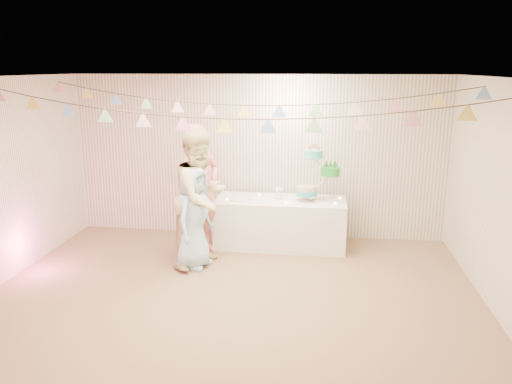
# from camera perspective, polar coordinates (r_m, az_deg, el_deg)

# --- Properties ---
(floor) EXTENTS (6.00, 6.00, 0.00)m
(floor) POSITION_cam_1_polar(r_m,az_deg,el_deg) (6.09, -2.92, -12.35)
(floor) COLOR brown
(floor) RESTS_ON ground
(ceiling) EXTENTS (6.00, 6.00, 0.00)m
(ceiling) POSITION_cam_1_polar(r_m,az_deg,el_deg) (5.45, -3.27, 12.91)
(ceiling) COLOR beige
(ceiling) RESTS_ON ground
(back_wall) EXTENTS (6.00, 6.00, 0.00)m
(back_wall) POSITION_cam_1_polar(r_m,az_deg,el_deg) (8.05, 0.17, 4.02)
(back_wall) COLOR silver
(back_wall) RESTS_ON ground
(front_wall) EXTENTS (6.00, 6.00, 0.00)m
(front_wall) POSITION_cam_1_polar(r_m,az_deg,el_deg) (3.34, -11.05, -11.20)
(front_wall) COLOR silver
(front_wall) RESTS_ON ground
(right_wall) EXTENTS (5.00, 5.00, 0.00)m
(right_wall) POSITION_cam_1_polar(r_m,az_deg,el_deg) (5.89, 27.00, -1.35)
(right_wall) COLOR silver
(right_wall) RESTS_ON ground
(table) EXTENTS (1.98, 0.79, 0.74)m
(table) POSITION_cam_1_polar(r_m,az_deg,el_deg) (7.73, 2.80, -3.51)
(table) COLOR white
(table) RESTS_ON floor
(cake_stand) EXTENTS (0.71, 0.42, 0.80)m
(cake_stand) POSITION_cam_1_polar(r_m,az_deg,el_deg) (7.56, 7.06, 2.08)
(cake_stand) COLOR silver
(cake_stand) RESTS_ON table
(cake_bottom) EXTENTS (0.31, 0.31, 0.15)m
(cake_bottom) POSITION_cam_1_polar(r_m,az_deg,el_deg) (7.57, 5.85, -0.29)
(cake_bottom) COLOR #2AA6C5
(cake_bottom) RESTS_ON cake_stand
(cake_middle) EXTENTS (0.27, 0.27, 0.22)m
(cake_middle) POSITION_cam_1_polar(r_m,az_deg,el_deg) (7.66, 8.41, 1.87)
(cake_middle) COLOR #1E8B2A
(cake_middle) RESTS_ON cake_stand
(cake_top_tier) EXTENTS (0.25, 0.25, 0.19)m
(cake_top_tier) POSITION_cam_1_polar(r_m,az_deg,el_deg) (7.49, 6.65, 3.75)
(cake_top_tier) COLOR #3FB9C6
(cake_top_tier) RESTS_ON cake_stand
(platter) EXTENTS (0.37, 0.37, 0.02)m
(platter) POSITION_cam_1_polar(r_m,az_deg,el_deg) (7.65, -1.97, -0.67)
(platter) COLOR white
(platter) RESTS_ON table
(posy) EXTENTS (0.16, 0.16, 0.18)m
(posy) POSITION_cam_1_polar(r_m,az_deg,el_deg) (7.65, 2.61, -0.05)
(posy) COLOR white
(posy) RESTS_ON table
(person_adult_a) EXTENTS (0.77, 0.84, 1.93)m
(person_adult_a) POSITION_cam_1_polar(r_m,az_deg,el_deg) (7.29, -6.42, 0.17)
(person_adult_a) COLOR #EB7B7D
(person_adult_a) RESTS_ON floor
(person_adult_b) EXTENTS (1.07, 1.16, 1.92)m
(person_adult_b) POSITION_cam_1_polar(r_m,az_deg,el_deg) (6.88, -6.29, -0.72)
(person_adult_b) COLOR #CFC37F
(person_adult_b) RESTS_ON floor
(person_child) EXTENTS (0.64, 0.80, 1.43)m
(person_child) POSITION_cam_1_polar(r_m,az_deg,el_deg) (6.87, -7.11, -2.88)
(person_child) COLOR #9DCCDF
(person_child) RESTS_ON floor
(bunting_back) EXTENTS (5.60, 1.10, 0.40)m
(bunting_back) POSITION_cam_1_polar(r_m,az_deg,el_deg) (6.54, -1.42, 10.95)
(bunting_back) COLOR pink
(bunting_back) RESTS_ON ceiling
(bunting_front) EXTENTS (5.60, 0.90, 0.36)m
(bunting_front) POSITION_cam_1_polar(r_m,az_deg,el_deg) (5.27, -3.63, 9.82)
(bunting_front) COLOR #72A5E5
(bunting_front) RESTS_ON ceiling
(tealight_0) EXTENTS (0.04, 0.04, 0.03)m
(tealight_0) POSITION_cam_1_polar(r_m,az_deg,el_deg) (7.58, -3.29, -0.83)
(tealight_0) COLOR #FFD88C
(tealight_0) RESTS_ON table
(tealight_1) EXTENTS (0.04, 0.04, 0.03)m
(tealight_1) POSITION_cam_1_polar(r_m,az_deg,el_deg) (7.83, 0.39, -0.32)
(tealight_1) COLOR #FFD88C
(tealight_1) RESTS_ON table
(tealight_2) EXTENTS (0.04, 0.04, 0.03)m
(tealight_2) POSITION_cam_1_polar(r_m,az_deg,el_deg) (7.41, 3.47, -1.20)
(tealight_2) COLOR #FFD88C
(tealight_2) RESTS_ON table
(tealight_3) EXTENTS (0.04, 0.04, 0.03)m
(tealight_3) POSITION_cam_1_polar(r_m,az_deg,el_deg) (7.82, 5.53, -0.41)
(tealight_3) COLOR #FFD88C
(tealight_3) RESTS_ON table
(tealight_4) EXTENTS (0.04, 0.04, 0.03)m
(tealight_4) POSITION_cam_1_polar(r_m,az_deg,el_deg) (7.43, 9.04, -1.30)
(tealight_4) COLOR #FFD88C
(tealight_4) RESTS_ON table
(tealight_5) EXTENTS (0.04, 0.04, 0.03)m
(tealight_5) POSITION_cam_1_polar(r_m,az_deg,el_deg) (7.75, 9.57, -0.67)
(tealight_5) COLOR #FFD88C
(tealight_5) RESTS_ON table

